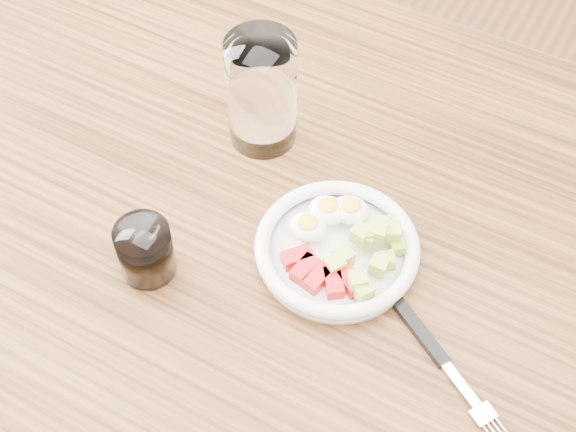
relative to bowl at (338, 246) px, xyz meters
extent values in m
cube|color=brown|center=(-0.70, 0.34, -0.42)|extent=(0.07, 0.07, 0.73)
cube|color=brown|center=(-0.05, -0.01, -0.04)|extent=(1.50, 0.90, 0.04)
cylinder|color=white|center=(0.00, 0.00, -0.01)|extent=(0.18, 0.18, 0.01)
torus|color=white|center=(0.00, 0.00, 0.00)|extent=(0.19, 0.19, 0.02)
cube|color=#B90B0E|center=(-0.03, -0.04, 0.00)|extent=(0.04, 0.04, 0.02)
cube|color=#B90B0E|center=(-0.02, -0.05, 0.00)|extent=(0.02, 0.04, 0.02)
cube|color=#B90B0E|center=(0.00, -0.05, 0.00)|extent=(0.02, 0.04, 0.02)
cube|color=#B90B0E|center=(0.02, -0.05, 0.00)|extent=(0.04, 0.04, 0.02)
cube|color=#B90B0E|center=(0.03, -0.04, 0.00)|extent=(0.04, 0.03, 0.02)
ellipsoid|color=white|center=(-0.03, 0.03, 0.01)|extent=(0.04, 0.04, 0.02)
ellipsoid|color=yellow|center=(-0.03, 0.03, 0.02)|extent=(0.02, 0.02, 0.01)
ellipsoid|color=white|center=(-0.01, 0.04, 0.01)|extent=(0.04, 0.04, 0.02)
ellipsoid|color=yellow|center=(-0.01, 0.04, 0.02)|extent=(0.02, 0.02, 0.01)
ellipsoid|color=white|center=(-0.04, 0.00, 0.01)|extent=(0.04, 0.04, 0.02)
ellipsoid|color=yellow|center=(-0.04, 0.00, 0.02)|extent=(0.02, 0.02, 0.01)
cube|color=#B8C34B|center=(0.02, 0.02, 0.01)|extent=(0.02, 0.02, 0.02)
cube|color=#B8C34B|center=(0.02, 0.01, 0.02)|extent=(0.02, 0.02, 0.02)
cube|color=#B8C34B|center=(0.06, 0.01, 0.00)|extent=(0.02, 0.02, 0.02)
cube|color=#B8C34B|center=(0.03, 0.02, 0.02)|extent=(0.02, 0.02, 0.02)
cube|color=#B8C34B|center=(0.06, 0.03, 0.00)|extent=(0.02, 0.02, 0.02)
cube|color=#B8C34B|center=(0.05, -0.01, 0.01)|extent=(0.02, 0.02, 0.02)
cube|color=#B8C34B|center=(0.04, 0.03, 0.02)|extent=(0.03, 0.03, 0.02)
cube|color=#B8C34B|center=(0.04, -0.04, 0.01)|extent=(0.03, 0.03, 0.02)
cube|color=#B8C34B|center=(0.05, -0.04, 0.01)|extent=(0.03, 0.03, 0.02)
cube|color=#B8C34B|center=(0.04, 0.02, 0.02)|extent=(0.02, 0.02, 0.02)
cube|color=#B8C34B|center=(0.01, -0.03, 0.00)|extent=(0.03, 0.03, 0.02)
cube|color=#B8C34B|center=(0.05, 0.03, 0.02)|extent=(0.03, 0.03, 0.02)
cube|color=#B8C34B|center=(0.01, -0.01, 0.01)|extent=(0.03, 0.03, 0.02)
cube|color=#B8C34B|center=(0.03, 0.02, 0.02)|extent=(0.03, 0.03, 0.02)
cube|color=black|center=(0.12, -0.04, -0.01)|extent=(0.09, 0.06, 0.01)
cube|color=silver|center=(0.18, -0.09, -0.01)|extent=(0.06, 0.04, 0.00)
cube|color=silver|center=(0.21, -0.10, -0.01)|extent=(0.03, 0.03, 0.00)
cylinder|color=white|center=(-0.16, 0.12, 0.06)|extent=(0.08, 0.08, 0.15)
cylinder|color=white|center=(-0.18, -0.12, 0.02)|extent=(0.06, 0.06, 0.07)
cylinder|color=black|center=(-0.18, -0.12, 0.02)|extent=(0.05, 0.05, 0.06)
camera|label=1|loc=(0.20, -0.47, 0.74)|focal=50.00mm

